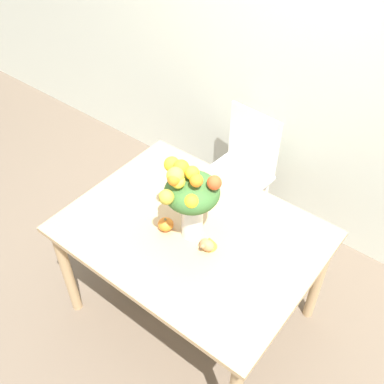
# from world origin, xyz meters

# --- Properties ---
(ground_plane) EXTENTS (12.00, 12.00, 0.00)m
(ground_plane) POSITION_xyz_m (0.00, 0.00, 0.00)
(ground_plane) COLOR brown
(wall_back) EXTENTS (8.00, 0.06, 2.70)m
(wall_back) POSITION_xyz_m (0.00, 1.14, 1.35)
(wall_back) COLOR silver
(wall_back) RESTS_ON ground_plane
(dining_table) EXTENTS (1.30, 0.98, 0.76)m
(dining_table) POSITION_xyz_m (0.00, 0.00, 0.66)
(dining_table) COLOR tan
(dining_table) RESTS_ON ground_plane
(flower_vase) EXTENTS (0.31, 0.31, 0.46)m
(flower_vase) POSITION_xyz_m (0.01, -0.03, 1.03)
(flower_vase) COLOR silver
(flower_vase) RESTS_ON dining_table
(pumpkin) EXTENTS (0.08, 0.08, 0.08)m
(pumpkin) POSITION_xyz_m (-0.11, -0.08, 0.79)
(pumpkin) COLOR orange
(pumpkin) RESTS_ON dining_table
(turkey_figurine) EXTENTS (0.08, 0.11, 0.07)m
(turkey_figurine) POSITION_xyz_m (0.14, -0.04, 0.79)
(turkey_figurine) COLOR #A87A4C
(turkey_figurine) RESTS_ON dining_table
(dining_chair_near_window) EXTENTS (0.45, 0.45, 0.90)m
(dining_chair_near_window) POSITION_xyz_m (-0.23, 0.83, 0.47)
(dining_chair_near_window) COLOR white
(dining_chair_near_window) RESTS_ON ground_plane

